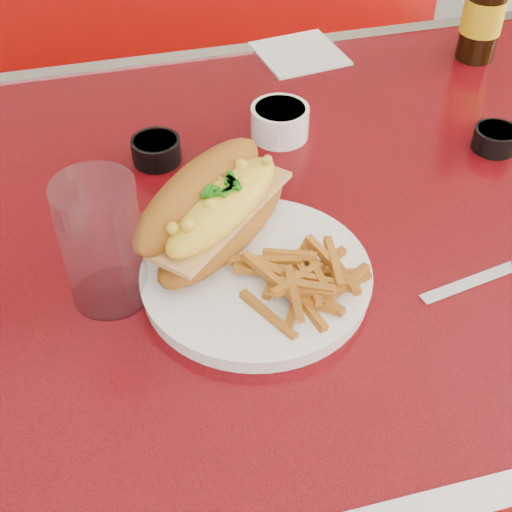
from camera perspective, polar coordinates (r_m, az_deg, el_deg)
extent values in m
plane|color=beige|center=(1.49, 5.09, -19.06)|extent=(8.00, 8.00, 0.00)
cube|color=red|center=(0.90, 8.01, 3.91)|extent=(1.20, 0.80, 0.04)
cube|color=silver|center=(1.21, 1.14, 15.61)|extent=(1.22, 0.03, 0.04)
cylinder|color=silver|center=(1.17, 6.20, -10.61)|extent=(0.09, 0.09, 0.72)
cylinder|color=silver|center=(1.47, 5.12, -18.79)|extent=(0.52, 0.52, 0.03)
cube|color=#A10E0A|center=(1.81, -2.33, 6.21)|extent=(1.20, 0.50, 0.45)
cylinder|color=white|center=(0.75, 0.00, -1.77)|extent=(0.32, 0.32, 0.02)
cylinder|color=white|center=(0.75, 0.00, -1.26)|extent=(0.32, 0.32, 0.00)
ellipsoid|color=#A35F1A|center=(0.77, -2.57, 2.39)|extent=(0.21, 0.20, 0.04)
cube|color=tan|center=(0.76, -2.61, 3.41)|extent=(0.18, 0.18, 0.01)
ellipsoid|color=yellow|center=(0.75, -2.64, 4.10)|extent=(0.18, 0.17, 0.04)
ellipsoid|color=#A35F1A|center=(0.76, -4.49, 5.01)|extent=(0.21, 0.21, 0.08)
cube|color=silver|center=(0.78, 3.38, 0.77)|extent=(0.08, 0.11, 0.00)
cube|color=silver|center=(0.81, -0.67, 3.06)|extent=(0.03, 0.04, 0.00)
cylinder|color=white|center=(0.97, 1.92, 10.67)|extent=(0.09, 0.09, 0.04)
cylinder|color=black|center=(0.96, 1.95, 11.63)|extent=(0.08, 0.08, 0.01)
cylinder|color=black|center=(0.93, -7.98, 8.38)|extent=(0.08, 0.08, 0.03)
cylinder|color=#F49259|center=(0.92, -8.06, 9.02)|extent=(0.07, 0.07, 0.01)
cylinder|color=black|center=(1.00, 18.59, 8.87)|extent=(0.07, 0.07, 0.03)
cylinder|color=#F49259|center=(0.99, 18.74, 9.42)|extent=(0.06, 0.06, 0.01)
cylinder|color=black|center=(1.19, 17.79, 18.19)|extent=(0.08, 0.08, 0.15)
cylinder|color=gold|center=(1.19, 17.71, 17.88)|extent=(0.08, 0.08, 0.05)
cylinder|color=#C0E0F7|center=(0.72, -12.17, 1.01)|extent=(0.09, 0.09, 0.14)
cube|color=silver|center=(0.79, 16.72, -2.09)|extent=(0.12, 0.04, 0.00)
cube|color=white|center=(1.18, 3.50, 15.87)|extent=(0.14, 0.14, 0.00)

